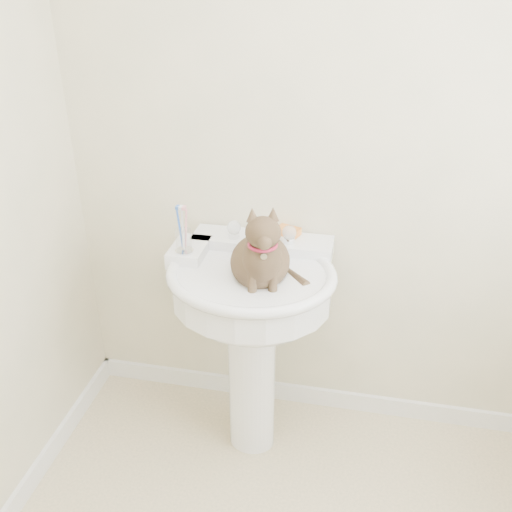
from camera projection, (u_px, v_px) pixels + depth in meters
The scene contains 7 objects.
wall_back at pixel (343, 148), 2.11m from camera, with size 2.20×0.00×2.50m, color beige, non-canonical shape.
baseboard_back at pixel (324, 397), 2.68m from camera, with size 2.20×0.02×0.09m, color white.
pedestal_sink at pixel (251, 306), 2.17m from camera, with size 0.65×0.64×0.89m.
faucet at pixel (260, 233), 2.20m from camera, with size 0.28×0.12×0.14m.
soap_bar at pixel (289, 231), 2.28m from camera, with size 0.09×0.06×0.03m, color orange.
toothbrush_cup at pixel (184, 240), 2.13m from camera, with size 0.07×0.07×0.19m.
cat at pixel (261, 258), 2.01m from camera, with size 0.23×0.30×0.43m.
Camera 1 is at (0.10, -0.97, 1.90)m, focal length 40.00 mm.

